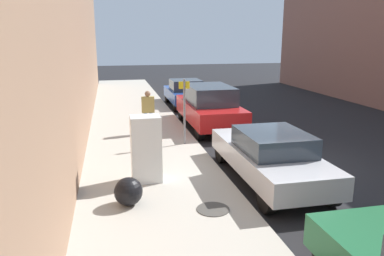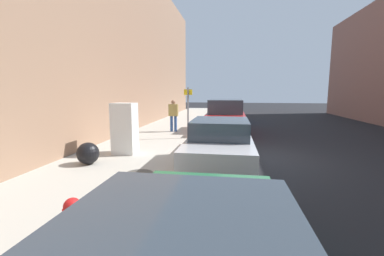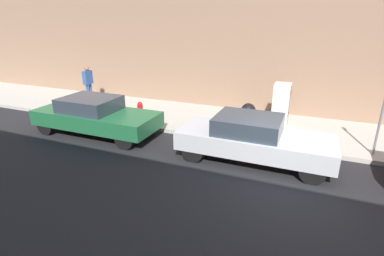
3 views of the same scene
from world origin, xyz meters
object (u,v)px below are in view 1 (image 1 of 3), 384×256
object	(u,v)px
discarded_refrigerator	(146,149)
trash_bag	(128,191)
parked_sedan_silver	(269,155)
street_sign_post	(184,108)
pedestrian_walking_far	(148,109)
parked_hatchback_blue	(185,93)
parked_suv_red	(209,106)

from	to	relation	value
discarded_refrigerator	trash_bag	bearing A→B (deg)	-111.20
discarded_refrigerator	parked_sedan_silver	bearing A→B (deg)	-7.44
street_sign_post	pedestrian_walking_far	xyz separation A→B (m)	(-1.05, 1.71, -0.33)
street_sign_post	parked_hatchback_blue	distance (m)	7.81
street_sign_post	parked_suv_red	xyz separation A→B (m)	(1.55, 2.58, -0.48)
street_sign_post	parked_suv_red	world-z (taller)	street_sign_post
street_sign_post	parked_sedan_silver	xyz separation A→B (m)	(1.55, -3.46, -0.67)
parked_sedan_silver	trash_bag	bearing A→B (deg)	-165.54
trash_bag	parked_hatchback_blue	xyz separation A→B (m)	(3.67, 12.03, 0.29)
trash_bag	parked_suv_red	size ratio (longest dim) A/B	0.13
trash_bag	parked_hatchback_blue	size ratio (longest dim) A/B	0.16
discarded_refrigerator	pedestrian_walking_far	xyz separation A→B (m)	(0.54, 4.76, 0.08)
street_sign_post	parked_hatchback_blue	bearing A→B (deg)	78.47
street_sign_post	pedestrian_walking_far	size ratio (longest dim) A/B	1.37
trash_bag	parked_hatchback_blue	bearing A→B (deg)	73.03
pedestrian_walking_far	parked_sedan_silver	xyz separation A→B (m)	(2.60, -5.17, -0.34)
parked_sedan_silver	parked_hatchback_blue	size ratio (longest dim) A/B	1.19
street_sign_post	trash_bag	xyz separation A→B (m)	(-2.12, -4.40, -0.94)
street_sign_post	parked_hatchback_blue	xyz separation A→B (m)	(1.55, 7.62, -0.65)
parked_sedan_silver	parked_hatchback_blue	world-z (taller)	parked_hatchback_blue
parked_hatchback_blue	parked_suv_red	bearing A→B (deg)	-90.00
pedestrian_walking_far	discarded_refrigerator	bearing A→B (deg)	72.19
street_sign_post	trash_bag	bearing A→B (deg)	-115.66
street_sign_post	pedestrian_walking_far	world-z (taller)	street_sign_post
parked_suv_red	parked_sedan_silver	bearing A→B (deg)	-90.00
pedestrian_walking_far	parked_sedan_silver	size ratio (longest dim) A/B	0.35
pedestrian_walking_far	parked_sedan_silver	bearing A→B (deg)	105.42
pedestrian_walking_far	parked_sedan_silver	world-z (taller)	pedestrian_walking_far
street_sign_post	parked_hatchback_blue	size ratio (longest dim) A/B	0.57
pedestrian_walking_far	parked_hatchback_blue	size ratio (longest dim) A/B	0.42
parked_hatchback_blue	parked_sedan_silver	bearing A→B (deg)	-90.00
pedestrian_walking_far	parked_suv_red	world-z (taller)	parked_suv_red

